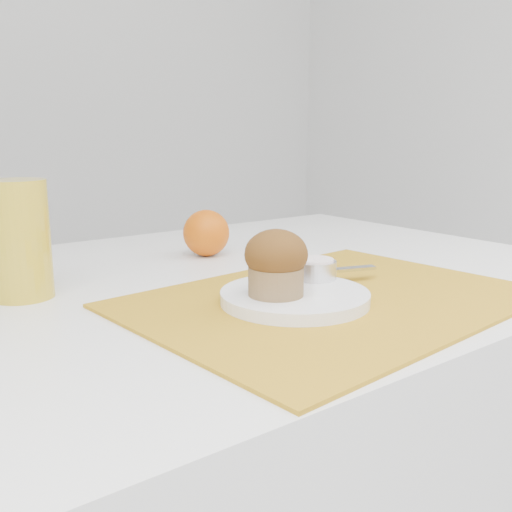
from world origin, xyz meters
TOP-DOWN VIEW (x-y plane):
  - table at (0.00, 0.05)m, footprint 1.20×0.80m
  - placemat at (0.06, -0.14)m, footprint 0.53×0.41m
  - plate at (0.01, -0.13)m, footprint 0.20×0.20m
  - ramekin at (0.07, -0.10)m, footprint 0.07×0.07m
  - cream at (0.07, -0.10)m, footprint 0.05×0.05m
  - raspberry_near at (0.02, -0.08)m, footprint 0.02×0.02m
  - raspberry_far at (0.05, -0.09)m, footprint 0.02×0.02m
  - butter_knife at (0.10, -0.08)m, footprint 0.17×0.07m
  - orange at (0.08, 0.19)m, footprint 0.08×0.08m
  - juice_glass at (-0.25, 0.11)m, footprint 0.10×0.10m
  - muffin at (-0.02, -0.13)m, footprint 0.08×0.08m

SIDE VIEW (x-z plane):
  - table at x=0.00m, z-range 0.00..0.75m
  - placemat at x=0.06m, z-range 0.75..0.75m
  - plate at x=0.01m, z-range 0.75..0.77m
  - butter_knife at x=0.10m, z-range 0.77..0.77m
  - raspberry_far at x=0.05m, z-range 0.77..0.79m
  - raspberry_near at x=0.02m, z-range 0.77..0.79m
  - ramekin at x=0.07m, z-range 0.77..0.79m
  - orange at x=0.08m, z-range 0.75..0.83m
  - cream at x=0.07m, z-range 0.79..0.80m
  - muffin at x=-0.02m, z-range 0.77..0.85m
  - juice_glass at x=-0.25m, z-range 0.75..0.90m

